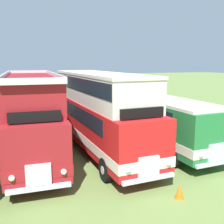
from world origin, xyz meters
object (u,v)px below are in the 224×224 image
at_px(bus_eighth_in_row, 153,116).
at_px(cone_mid_row, 180,192).
at_px(bus_seventh_in_row, 99,109).
at_px(bus_sixth_in_row, 32,113).

height_order(bus_eighth_in_row, cone_mid_row, bus_eighth_in_row).
xyz_separation_m(bus_seventh_in_row, bus_eighth_in_row, (3.63, 0.28, -0.72)).
bearing_deg(bus_seventh_in_row, bus_eighth_in_row, 4.44).
height_order(bus_seventh_in_row, cone_mid_row, bus_seventh_in_row).
xyz_separation_m(bus_sixth_in_row, bus_seventh_in_row, (3.61, -0.53, 0.11)).
bearing_deg(cone_mid_row, bus_sixth_in_row, 124.34).
relative_size(bus_sixth_in_row, bus_seventh_in_row, 0.97).
distance_m(bus_sixth_in_row, cone_mid_row, 8.57).
bearing_deg(bus_sixth_in_row, bus_eighth_in_row, -2.00).
bearing_deg(bus_seventh_in_row, cone_mid_row, -80.33).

